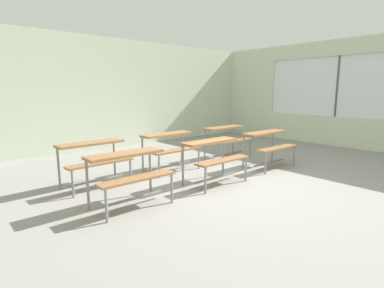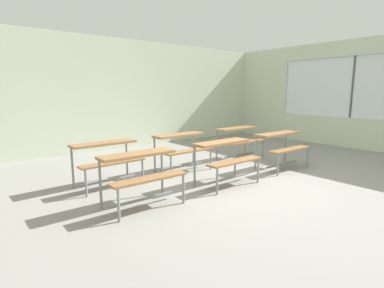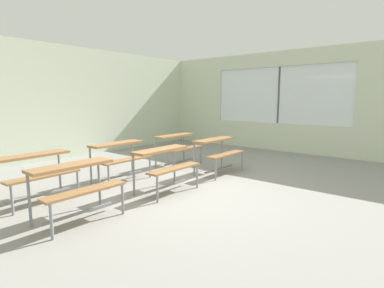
{
  "view_description": "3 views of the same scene",
  "coord_description": "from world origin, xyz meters",
  "px_view_note": "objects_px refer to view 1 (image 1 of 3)",
  "views": [
    {
      "loc": [
        -3.8,
        -3.3,
        1.6
      ],
      "look_at": [
        -0.21,
        0.82,
        0.61
      ],
      "focal_mm": 28.0,
      "sensor_mm": 36.0,
      "label": 1
    },
    {
      "loc": [
        -3.8,
        -3.3,
        1.6
      ],
      "look_at": [
        -0.54,
        0.76,
        0.67
      ],
      "focal_mm": 28.0,
      "sensor_mm": 36.0,
      "label": 2
    },
    {
      "loc": [
        -3.8,
        -3.3,
        1.6
      ],
      "look_at": [
        0.46,
        0.2,
        0.76
      ],
      "focal_mm": 28.0,
      "sensor_mm": 36.0,
      "label": 3
    }
  ],
  "objects_px": {
    "desk_bench_r0c0": "(129,167)",
    "desk_bench_r1c1": "(170,143)",
    "desk_bench_r1c2": "(227,135)",
    "desk_bench_r0c2": "(269,141)",
    "desk_bench_r0c1": "(214,151)",
    "desk_bench_r1c0": "(94,153)"
  },
  "relations": [
    {
      "from": "desk_bench_r0c0",
      "to": "desk_bench_r1c1",
      "type": "distance_m",
      "value": 1.95
    },
    {
      "from": "desk_bench_r1c1",
      "to": "desk_bench_r1c2",
      "type": "height_order",
      "value": "same"
    },
    {
      "from": "desk_bench_r0c0",
      "to": "desk_bench_r0c2",
      "type": "bearing_deg",
      "value": -0.38
    },
    {
      "from": "desk_bench_r0c1",
      "to": "desk_bench_r1c0",
      "type": "distance_m",
      "value": 2.02
    },
    {
      "from": "desk_bench_r1c0",
      "to": "desk_bench_r0c2",
      "type": "bearing_deg",
      "value": -21.68
    },
    {
      "from": "desk_bench_r0c2",
      "to": "desk_bench_r1c2",
      "type": "height_order",
      "value": "same"
    },
    {
      "from": "desk_bench_r0c1",
      "to": "desk_bench_r1c0",
      "type": "relative_size",
      "value": 0.99
    },
    {
      "from": "desk_bench_r0c2",
      "to": "desk_bench_r1c2",
      "type": "bearing_deg",
      "value": 91.28
    },
    {
      "from": "desk_bench_r0c1",
      "to": "desk_bench_r1c1",
      "type": "relative_size",
      "value": 1.0
    },
    {
      "from": "desk_bench_r0c0",
      "to": "desk_bench_r1c1",
      "type": "height_order",
      "value": "same"
    },
    {
      "from": "desk_bench_r0c1",
      "to": "desk_bench_r1c0",
      "type": "height_order",
      "value": "same"
    },
    {
      "from": "desk_bench_r1c0",
      "to": "desk_bench_r1c1",
      "type": "height_order",
      "value": "same"
    },
    {
      "from": "desk_bench_r0c1",
      "to": "desk_bench_r1c0",
      "type": "xyz_separation_m",
      "value": [
        -1.64,
        1.19,
        0.0
      ]
    },
    {
      "from": "desk_bench_r0c0",
      "to": "desk_bench_r0c1",
      "type": "relative_size",
      "value": 1.0
    },
    {
      "from": "desk_bench_r1c2",
      "to": "desk_bench_r0c2",
      "type": "bearing_deg",
      "value": -89.98
    },
    {
      "from": "desk_bench_r1c1",
      "to": "desk_bench_r0c0",
      "type": "bearing_deg",
      "value": -144.59
    },
    {
      "from": "desk_bench_r0c2",
      "to": "desk_bench_r1c1",
      "type": "bearing_deg",
      "value": 146.6
    },
    {
      "from": "desk_bench_r0c2",
      "to": "desk_bench_r1c1",
      "type": "height_order",
      "value": "same"
    },
    {
      "from": "desk_bench_r1c1",
      "to": "desk_bench_r0c1",
      "type": "bearing_deg",
      "value": -88.09
    },
    {
      "from": "desk_bench_r0c2",
      "to": "desk_bench_r1c0",
      "type": "height_order",
      "value": "same"
    },
    {
      "from": "desk_bench_r0c0",
      "to": "desk_bench_r0c1",
      "type": "height_order",
      "value": "same"
    },
    {
      "from": "desk_bench_r0c0",
      "to": "desk_bench_r1c0",
      "type": "bearing_deg",
      "value": 90.14
    }
  ]
}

